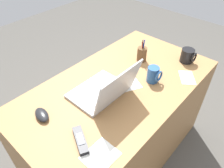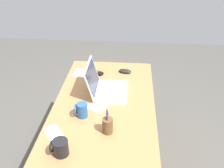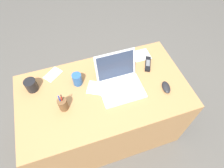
{
  "view_description": "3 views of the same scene",
  "coord_description": "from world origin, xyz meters",
  "px_view_note": "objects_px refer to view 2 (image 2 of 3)",
  "views": [
    {
      "loc": [
        0.78,
        0.64,
        1.59
      ],
      "look_at": [
        0.06,
        -0.01,
        0.76
      ],
      "focal_mm": 34.18,
      "sensor_mm": 36.0,
      "label": 1
    },
    {
      "loc": [
        -1.5,
        -0.18,
        1.81
      ],
      "look_at": [
        0.1,
        -0.05,
        0.83
      ],
      "focal_mm": 40.11,
      "sensor_mm": 36.0,
      "label": 2
    },
    {
      "loc": [
        -0.2,
        -0.8,
        1.97
      ],
      "look_at": [
        0.07,
        -0.02,
        0.81
      ],
      "focal_mm": 30.69,
      "sensor_mm": 36.0,
      "label": 3
    }
  ],
  "objects_px": {
    "coffee_mug_white": "(82,110)",
    "computer_mouse": "(125,71)",
    "laptop": "(106,87)",
    "coffee_mug_tall": "(60,147)",
    "pen_holder": "(108,126)",
    "cordless_phone": "(95,72)"
  },
  "relations": [
    {
      "from": "laptop",
      "to": "computer_mouse",
      "type": "xyz_separation_m",
      "value": [
        0.34,
        -0.14,
        -0.03
      ]
    },
    {
      "from": "computer_mouse",
      "to": "coffee_mug_white",
      "type": "bearing_deg",
      "value": 169.26
    },
    {
      "from": "computer_mouse",
      "to": "coffee_mug_tall",
      "type": "height_order",
      "value": "coffee_mug_tall"
    },
    {
      "from": "laptop",
      "to": "coffee_mug_tall",
      "type": "bearing_deg",
      "value": 163.9
    },
    {
      "from": "laptop",
      "to": "coffee_mug_tall",
      "type": "distance_m",
      "value": 0.68
    },
    {
      "from": "coffee_mug_white",
      "to": "computer_mouse",
      "type": "bearing_deg",
      "value": -22.84
    },
    {
      "from": "laptop",
      "to": "coffee_mug_tall",
      "type": "relative_size",
      "value": 3.25
    },
    {
      "from": "computer_mouse",
      "to": "coffee_mug_tall",
      "type": "relative_size",
      "value": 1.12
    },
    {
      "from": "coffee_mug_tall",
      "to": "cordless_phone",
      "type": "distance_m",
      "value": 0.96
    },
    {
      "from": "computer_mouse",
      "to": "cordless_phone",
      "type": "distance_m",
      "value": 0.27
    },
    {
      "from": "laptop",
      "to": "pen_holder",
      "type": "distance_m",
      "value": 0.45
    },
    {
      "from": "laptop",
      "to": "cordless_phone",
      "type": "bearing_deg",
      "value": 23.23
    },
    {
      "from": "computer_mouse",
      "to": "pen_holder",
      "type": "xyz_separation_m",
      "value": [
        -0.79,
        0.08,
        0.04
      ]
    },
    {
      "from": "coffee_mug_tall",
      "to": "pen_holder",
      "type": "bearing_deg",
      "value": -50.82
    },
    {
      "from": "computer_mouse",
      "to": "cordless_phone",
      "type": "bearing_deg",
      "value": 108.97
    },
    {
      "from": "cordless_phone",
      "to": "pen_holder",
      "type": "xyz_separation_m",
      "value": [
        -0.75,
        -0.19,
        0.04
      ]
    },
    {
      "from": "pen_holder",
      "to": "coffee_mug_white",
      "type": "bearing_deg",
      "value": 53.13
    },
    {
      "from": "pen_holder",
      "to": "computer_mouse",
      "type": "bearing_deg",
      "value": -5.7
    },
    {
      "from": "laptop",
      "to": "coffee_mug_tall",
      "type": "xyz_separation_m",
      "value": [
        -0.65,
        0.19,
        -0.0
      ]
    },
    {
      "from": "coffee_mug_tall",
      "to": "coffee_mug_white",
      "type": "bearing_deg",
      "value": -9.26
    },
    {
      "from": "computer_mouse",
      "to": "pen_holder",
      "type": "distance_m",
      "value": 0.79
    },
    {
      "from": "cordless_phone",
      "to": "pen_holder",
      "type": "bearing_deg",
      "value": -165.83
    }
  ]
}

